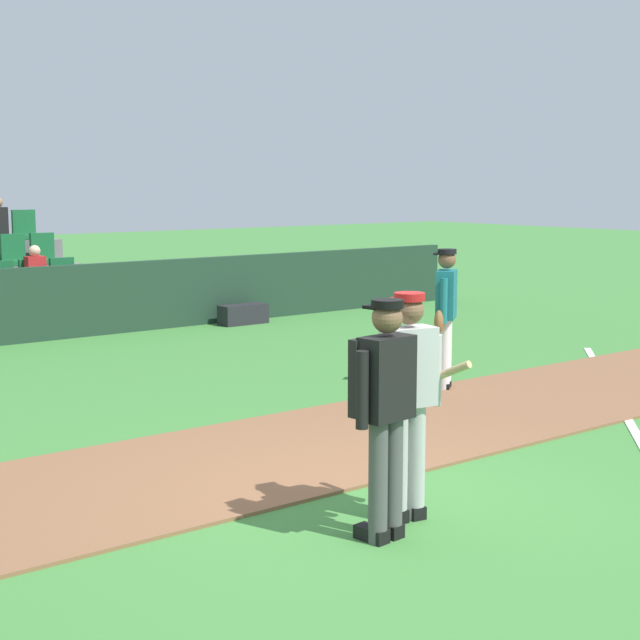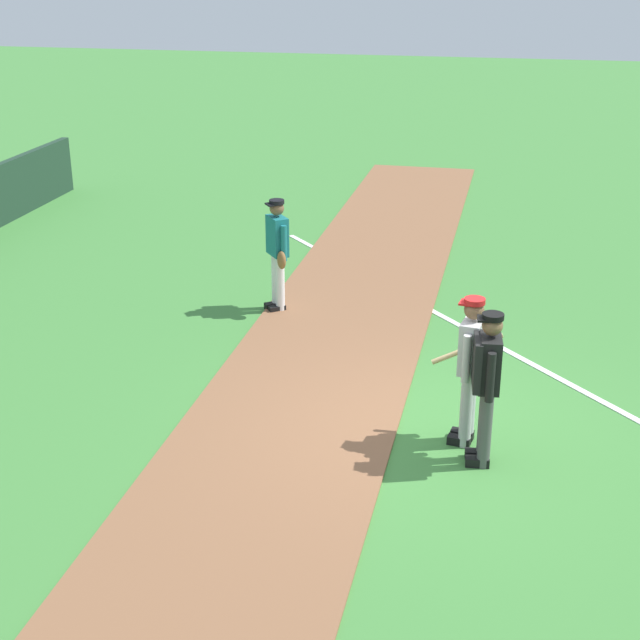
# 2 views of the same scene
# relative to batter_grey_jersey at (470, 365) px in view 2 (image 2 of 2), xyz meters

# --- Properties ---
(ground_plane) EXTENTS (80.00, 80.00, 0.00)m
(ground_plane) POSITION_rel_batter_grey_jersey_xyz_m (0.05, 0.42, -0.97)
(ground_plane) COLOR #42843A
(infield_dirt_path) EXTENTS (28.00, 2.55, 0.03)m
(infield_dirt_path) POSITION_rel_batter_grey_jersey_xyz_m (0.05, 2.07, -0.95)
(infield_dirt_path) COLOR brown
(infield_dirt_path) RESTS_ON ground
(foul_line_chalk) EXTENTS (8.97, 8.12, 0.01)m
(foul_line_chalk) POSITION_rel_batter_grey_jersey_xyz_m (3.05, -0.08, -0.96)
(foul_line_chalk) COLOR white
(foul_line_chalk) RESTS_ON ground
(batter_grey_jersey) EXTENTS (0.64, 0.80, 1.76)m
(batter_grey_jersey) POSITION_rel_batter_grey_jersey_xyz_m (0.00, 0.00, 0.00)
(batter_grey_jersey) COLOR #B2B2B2
(batter_grey_jersey) RESTS_ON ground
(umpire_home_plate) EXTENTS (0.59, 0.33, 1.76)m
(umpire_home_plate) POSITION_rel_batter_grey_jersey_xyz_m (-0.42, -0.20, 0.03)
(umpire_home_plate) COLOR #4C4C4C
(umpire_home_plate) RESTS_ON ground
(runner_teal_jersey) EXTENTS (0.60, 0.47, 1.76)m
(runner_teal_jersey) POSITION_rel_batter_grey_jersey_xyz_m (3.58, 3.15, -0.01)
(runner_teal_jersey) COLOR white
(runner_teal_jersey) RESTS_ON ground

